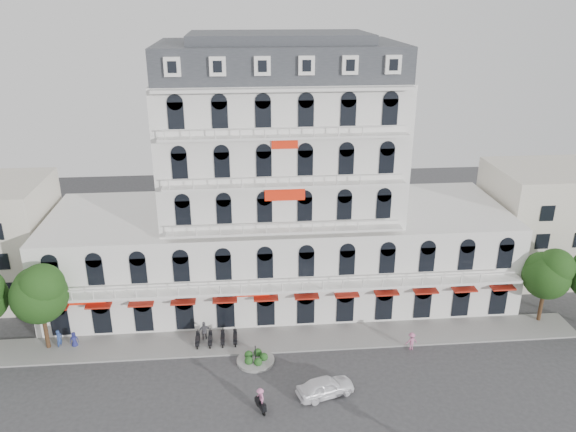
{
  "coord_description": "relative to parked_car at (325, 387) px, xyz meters",
  "views": [
    {
      "loc": [
        -3.72,
        -33.6,
        28.97
      ],
      "look_at": [
        0.11,
        10.0,
        11.59
      ],
      "focal_mm": 35.0,
      "sensor_mm": 36.0,
      "label": 1
    }
  ],
  "objects": [
    {
      "name": "parked_car",
      "position": [
        0.0,
        0.0,
        0.0
      ],
      "size": [
        4.87,
        3.09,
        1.54
      ],
      "primitive_type": "imported",
      "rotation": [
        0.0,
        0.0,
        1.87
      ],
      "color": "white",
      "rests_on": "ground"
    },
    {
      "name": "pedestrian_far",
      "position": [
        -22.24,
        8.17,
        0.13
      ],
      "size": [
        0.63,
        0.76,
        1.8
      ],
      "primitive_type": "imported",
      "rotation": [
        0.0,
        0.0,
        1.22
      ],
      "color": "navy",
      "rests_on": "ground"
    },
    {
      "name": "flank_building_east",
      "position": [
        27.76,
        18.67,
        5.23
      ],
      "size": [
        14.0,
        10.0,
        12.0
      ],
      "primitive_type": "cube",
      "color": "beige",
      "rests_on": "ground"
    },
    {
      "name": "traffic_island",
      "position": [
        -5.24,
        4.67,
        -0.52
      ],
      "size": [
        3.2,
        3.2,
        1.6
      ],
      "color": "gray",
      "rests_on": "ground"
    },
    {
      "name": "pedestrian_right",
      "position": [
        8.37,
        5.29,
        0.05
      ],
      "size": [
        1.14,
        0.75,
        1.65
      ],
      "primitive_type": "imported",
      "rotation": [
        0.0,
        0.0,
        3.28
      ],
      "color": "#BE658F",
      "rests_on": "ground"
    },
    {
      "name": "tree_west_inner",
      "position": [
        -23.19,
        8.15,
        4.91
      ],
      "size": [
        4.76,
        4.76,
        8.25
      ],
      "color": "#382314",
      "rests_on": "ground"
    },
    {
      "name": "ground",
      "position": [
        -2.24,
        -1.33,
        -0.77
      ],
      "size": [
        120.0,
        120.0,
        0.0
      ],
      "primitive_type": "plane",
      "color": "#38383A",
      "rests_on": "ground"
    },
    {
      "name": "main_building",
      "position": [
        -2.24,
        16.66,
        9.19
      ],
      "size": [
        45.0,
        15.0,
        25.8
      ],
      "color": "silver",
      "rests_on": "ground"
    },
    {
      "name": "pedestrian_left",
      "position": [
        -21.0,
        8.17,
        -0.02
      ],
      "size": [
        0.83,
        0.63,
        1.51
      ],
      "primitive_type": "imported",
      "rotation": [
        0.0,
        0.0,
        0.22
      ],
      "color": "navy",
      "rests_on": "ground"
    },
    {
      "name": "sidewalk",
      "position": [
        -2.24,
        7.67,
        -0.69
      ],
      "size": [
        53.0,
        4.0,
        0.16
      ],
      "primitive_type": "cube",
      "color": "gray",
      "rests_on": "ground"
    },
    {
      "name": "tree_east_inner",
      "position": [
        21.81,
        8.65,
        4.44
      ],
      "size": [
        4.4,
        4.37,
        7.57
      ],
      "color": "#382314",
      "rests_on": "ground"
    },
    {
      "name": "pedestrian_mid",
      "position": [
        -9.66,
        8.17,
        0.19
      ],
      "size": [
        1.21,
        0.71,
        1.93
      ],
      "primitive_type": "imported",
      "rotation": [
        0.0,
        0.0,
        3.37
      ],
      "color": "#59585F",
      "rests_on": "ground"
    },
    {
      "name": "rider_center",
      "position": [
        -5.07,
        -1.33,
        0.25
      ],
      "size": [
        0.87,
        1.63,
        1.98
      ],
      "rotation": [
        0.0,
        0.0,
        5.08
      ],
      "color": "black",
      "rests_on": "ground"
    },
    {
      "name": "parked_scooter_row",
      "position": [
        -8.59,
        7.47,
        -0.77
      ],
      "size": [
        4.4,
        1.8,
        1.1
      ],
      "primitive_type": null,
      "color": "black",
      "rests_on": "ground"
    }
  ]
}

